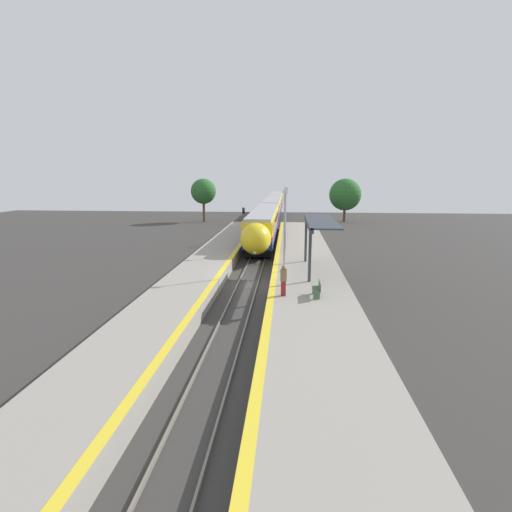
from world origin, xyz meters
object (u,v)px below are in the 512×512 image
(platform_bench, at_px, (318,289))
(person_waiting, at_px, (283,280))
(railway_signal, at_px, (244,221))
(lamppost_near, at_px, (285,226))
(lamppost_mid, at_px, (286,215))
(train, at_px, (272,209))

(platform_bench, relative_size, person_waiting, 0.79)
(railway_signal, bearing_deg, person_waiting, -78.29)
(railway_signal, xyz_separation_m, lamppost_near, (4.99, -18.17, 1.74))
(lamppost_near, height_order, lamppost_mid, same)
(train, distance_m, lamppost_mid, 33.34)
(railway_signal, bearing_deg, lamppost_near, -74.64)
(train, height_order, platform_bench, train)
(railway_signal, distance_m, lamppost_near, 18.92)
(platform_bench, bearing_deg, person_waiting, -179.51)
(platform_bench, distance_m, lamppost_mid, 14.54)
(railway_signal, relative_size, lamppost_mid, 0.72)
(platform_bench, bearing_deg, lamppost_mid, 98.03)
(platform_bench, bearing_deg, railway_signal, 106.08)
(train, relative_size, lamppost_mid, 12.47)
(person_waiting, relative_size, lamppost_near, 0.31)
(train, relative_size, railway_signal, 17.40)
(lamppost_mid, bearing_deg, lamppost_near, -90.00)
(lamppost_near, bearing_deg, lamppost_mid, 90.00)
(person_waiting, xyz_separation_m, lamppost_mid, (-0.04, 14.14, 2.35))
(platform_bench, height_order, person_waiting, person_waiting)
(train, xyz_separation_m, lamppost_mid, (2.60, -33.18, 2.05))
(train, bearing_deg, lamppost_near, -86.39)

